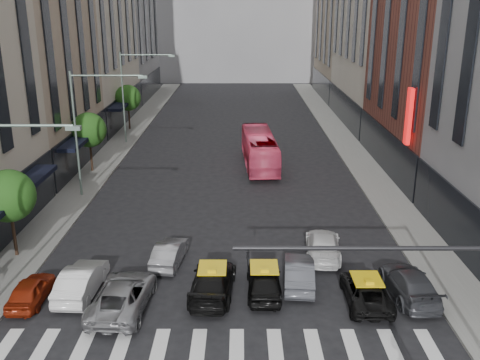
{
  "coord_description": "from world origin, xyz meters",
  "views": [
    {
      "loc": [
        0.77,
        -17.12,
        13.48
      ],
      "look_at": [
        0.72,
        11.73,
        4.0
      ],
      "focal_mm": 40.0,
      "sensor_mm": 36.0,
      "label": 1
    }
  ],
  "objects_px": {
    "taxi_left": "(213,281)",
    "car_red": "(31,290)",
    "streetlamp_mid": "(88,118)",
    "taxi_center": "(264,280)",
    "bus": "(259,149)",
    "streetlamp_far": "(132,85)",
    "car_white_front": "(81,280)"
  },
  "relations": [
    {
      "from": "car_red",
      "to": "taxi_left",
      "type": "distance_m",
      "value": 8.63
    },
    {
      "from": "streetlamp_far",
      "to": "taxi_center",
      "type": "distance_m",
      "value": 32.63
    },
    {
      "from": "car_red",
      "to": "taxi_left",
      "type": "height_order",
      "value": "taxi_left"
    },
    {
      "from": "streetlamp_mid",
      "to": "taxi_center",
      "type": "bearing_deg",
      "value": -49.36
    },
    {
      "from": "streetlamp_mid",
      "to": "car_red",
      "type": "height_order",
      "value": "streetlamp_mid"
    },
    {
      "from": "streetlamp_far",
      "to": "car_white_front",
      "type": "height_order",
      "value": "streetlamp_far"
    },
    {
      "from": "taxi_left",
      "to": "bus",
      "type": "xyz_separation_m",
      "value": [
        2.99,
        22.06,
        0.77
      ]
    },
    {
      "from": "taxi_left",
      "to": "bus",
      "type": "bearing_deg",
      "value": -93.72
    },
    {
      "from": "taxi_center",
      "to": "car_white_front",
      "type": "bearing_deg",
      "value": 0.26
    },
    {
      "from": "bus",
      "to": "streetlamp_mid",
      "type": "bearing_deg",
      "value": 29.56
    },
    {
      "from": "streetlamp_mid",
      "to": "bus",
      "type": "xyz_separation_m",
      "value": [
        12.44,
        8.02,
        -4.42
      ]
    },
    {
      "from": "streetlamp_far",
      "to": "bus",
      "type": "relative_size",
      "value": 0.85
    },
    {
      "from": "streetlamp_mid",
      "to": "streetlamp_far",
      "type": "bearing_deg",
      "value": 90.0
    },
    {
      "from": "taxi_center",
      "to": "car_red",
      "type": "bearing_deg",
      "value": 4.03
    },
    {
      "from": "streetlamp_far",
      "to": "taxi_center",
      "type": "relative_size",
      "value": 2.19
    },
    {
      "from": "streetlamp_far",
      "to": "bus",
      "type": "xyz_separation_m",
      "value": [
        12.44,
        -7.98,
        -4.42
      ]
    },
    {
      "from": "taxi_left",
      "to": "car_red",
      "type": "bearing_deg",
      "value": 8.52
    },
    {
      "from": "streetlamp_far",
      "to": "car_white_front",
      "type": "xyz_separation_m",
      "value": [
        3.04,
        -29.97,
        -5.18
      ]
    },
    {
      "from": "streetlamp_mid",
      "to": "taxi_left",
      "type": "bearing_deg",
      "value": -56.08
    },
    {
      "from": "streetlamp_mid",
      "to": "car_white_front",
      "type": "distance_m",
      "value": 15.21
    },
    {
      "from": "car_red",
      "to": "taxi_center",
      "type": "distance_m",
      "value": 11.13
    },
    {
      "from": "car_red",
      "to": "taxi_left",
      "type": "relative_size",
      "value": 0.73
    },
    {
      "from": "car_red",
      "to": "bus",
      "type": "distance_m",
      "value": 25.54
    },
    {
      "from": "streetlamp_far",
      "to": "car_red",
      "type": "bearing_deg",
      "value": -88.43
    },
    {
      "from": "taxi_left",
      "to": "bus",
      "type": "distance_m",
      "value": 22.28
    },
    {
      "from": "car_white_front",
      "to": "bus",
      "type": "bearing_deg",
      "value": -110.38
    },
    {
      "from": "streetlamp_mid",
      "to": "taxi_left",
      "type": "height_order",
      "value": "streetlamp_mid"
    },
    {
      "from": "car_red",
      "to": "bus",
      "type": "height_order",
      "value": "bus"
    },
    {
      "from": "streetlamp_far",
      "to": "car_white_front",
      "type": "bearing_deg",
      "value": -84.2
    },
    {
      "from": "streetlamp_mid",
      "to": "streetlamp_far",
      "type": "distance_m",
      "value": 16.0
    },
    {
      "from": "streetlamp_mid",
      "to": "car_red",
      "type": "distance_m",
      "value": 15.67
    },
    {
      "from": "car_white_front",
      "to": "car_red",
      "type": "bearing_deg",
      "value": 21.47
    }
  ]
}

